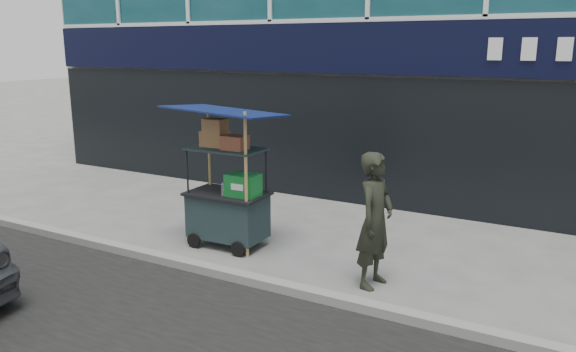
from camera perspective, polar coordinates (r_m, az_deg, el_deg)
The scene contains 4 objects.
ground at distance 7.49m, azimuth -3.81°, elevation -10.14°, with size 80.00×80.00×0.00m, color #5E5E5A.
curb at distance 7.32m, azimuth -4.68°, elevation -10.23°, with size 80.00×0.18×0.12m, color gray.
vendor_cart at distance 8.39m, azimuth -6.10°, elevation -2.22°, with size 1.60×1.14×2.13m.
vendor_man at distance 7.01m, azimuth 8.85°, elevation -4.47°, with size 0.62×0.41×1.71m, color black.
Camera 1 is at (3.78, -5.75, 2.96)m, focal length 35.00 mm.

